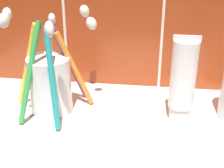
% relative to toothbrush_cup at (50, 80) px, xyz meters
% --- Properties ---
extents(sink_counter, '(0.76, 0.33, 0.02)m').
position_rel_toothbrush_cup_xyz_m(sink_counter, '(0.17, -0.04, -0.07)').
color(sink_counter, silver).
rests_on(sink_counter, ground).
extents(toothbrush_cup, '(0.16, 0.16, 0.19)m').
position_rel_toothbrush_cup_xyz_m(toothbrush_cup, '(0.00, 0.00, 0.00)').
color(toothbrush_cup, silver).
rests_on(toothbrush_cup, sink_counter).
extents(toothpaste_tube, '(0.04, 0.04, 0.14)m').
position_rel_toothbrush_cup_xyz_m(toothpaste_tube, '(0.22, -0.00, 0.01)').
color(toothpaste_tube, white).
rests_on(toothpaste_tube, sink_counter).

